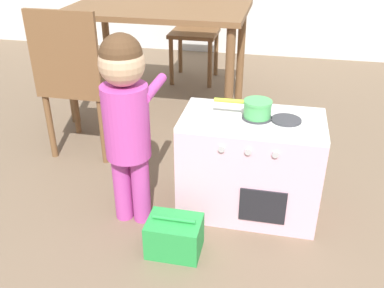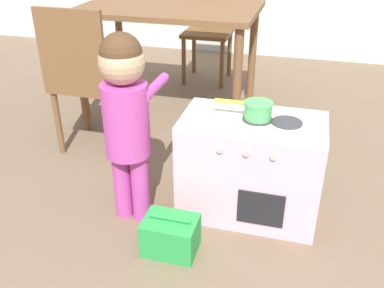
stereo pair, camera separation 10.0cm
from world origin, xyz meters
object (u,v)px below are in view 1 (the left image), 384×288
child_figure (126,109)px  dining_chair_far (196,25)px  dining_chair_near (78,80)px  dining_table (159,21)px  toy_basket (174,236)px  toy_pot (257,107)px  play_kitchen (250,165)px

child_figure → dining_chair_far: 2.03m
child_figure → dining_chair_near: (-0.49, 0.55, -0.11)m
dining_table → dining_chair_far: size_ratio=1.37×
toy_basket → dining_chair_near: dining_chair_near is taller
child_figure → dining_chair_far: child_figure is taller
toy_pot → dining_chair_far: bearing=109.3°
play_kitchen → dining_table: bearing=124.1°
dining_table → toy_pot: bearing=-55.5°
child_figure → dining_table: 1.29m
toy_basket → dining_table: 1.63m
dining_table → dining_chair_far: 0.78m
dining_table → dining_chair_far: (0.10, 0.75, -0.19)m
toy_pot → child_figure: child_figure is taller
toy_basket → dining_table: bearing=107.6°
dining_chair_near → toy_basket: bearing=-44.9°
toy_basket → dining_chair_near: (-0.74, 0.74, 0.38)m
child_figure → play_kitchen: bearing=19.0°
dining_table → dining_chair_far: bearing=82.2°
play_kitchen → child_figure: size_ratio=0.72×
dining_chair_far → play_kitchen: bearing=109.0°
child_figure → toy_basket: child_figure is taller
toy_pot → toy_basket: 0.66m
child_figure → dining_table: size_ratio=0.75×
toy_pot → toy_basket: toy_pot is taller
play_kitchen → toy_pot: bearing=2.4°
toy_pot → play_kitchen: bearing=-177.6°
play_kitchen → child_figure: 0.64m
play_kitchen → child_figure: bearing=-161.0°
toy_pot → dining_table: 1.32m
toy_basket → dining_chair_far: dining_chair_far is taller
dining_table → dining_chair_near: 0.79m
dining_chair_far → toy_pot: bearing=109.3°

